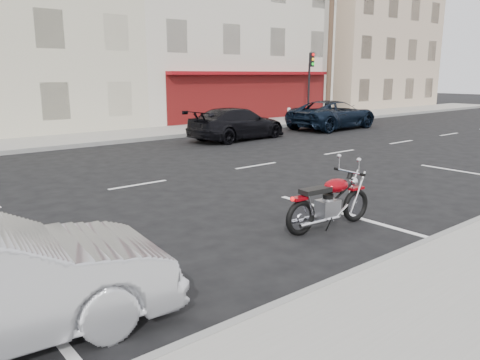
% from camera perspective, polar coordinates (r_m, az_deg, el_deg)
% --- Properties ---
extents(ground, '(120.00, 120.00, 0.00)m').
position_cam_1_polar(ground, '(13.15, -4.56, 0.70)').
color(ground, black).
rests_on(ground, ground).
extents(curb_near, '(80.00, 0.12, 0.16)m').
position_cam_1_polar(curb_near, '(5.03, -5.51, -19.33)').
color(curb_near, gray).
rests_on(curb_near, ground).
extents(bldg_corner, '(14.00, 12.00, 12.50)m').
position_cam_1_polar(bldg_corner, '(32.71, -5.41, 18.90)').
color(bldg_corner, beige).
rests_on(bldg_corner, ground).
extents(bldg_far_east, '(12.00, 12.00, 11.00)m').
position_cam_1_polar(bldg_far_east, '(42.90, 12.13, 16.21)').
color(bldg_far_east, tan).
rests_on(bldg_far_east, ground).
extents(utility_pole, '(1.80, 0.30, 9.00)m').
position_cam_1_polar(utility_pole, '(29.88, 10.96, 16.40)').
color(utility_pole, '#422D1E').
rests_on(utility_pole, sidewalk_far).
extents(traffic_light, '(0.26, 0.30, 3.80)m').
position_cam_1_polar(traffic_light, '(28.13, 8.53, 12.28)').
color(traffic_light, black).
rests_on(traffic_light, sidewalk_far).
extents(fire_hydrant, '(0.20, 0.20, 0.72)m').
position_cam_1_polar(fire_hydrant, '(27.25, 5.98, 8.06)').
color(fire_hydrant, beige).
rests_on(fire_hydrant, sidewalk_far).
extents(motorcycle, '(2.02, 0.67, 1.01)m').
position_cam_1_polar(motorcycle, '(9.12, 14.04, -2.12)').
color(motorcycle, black).
rests_on(motorcycle, ground).
extents(suv_far, '(5.33, 2.71, 1.44)m').
position_cam_1_polar(suv_far, '(24.54, 11.27, 7.82)').
color(suv_far, black).
rests_on(suv_far, ground).
extents(car_far, '(4.86, 2.36, 1.36)m').
position_cam_1_polar(car_far, '(20.07, -0.34, 6.89)').
color(car_far, black).
rests_on(car_far, ground).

